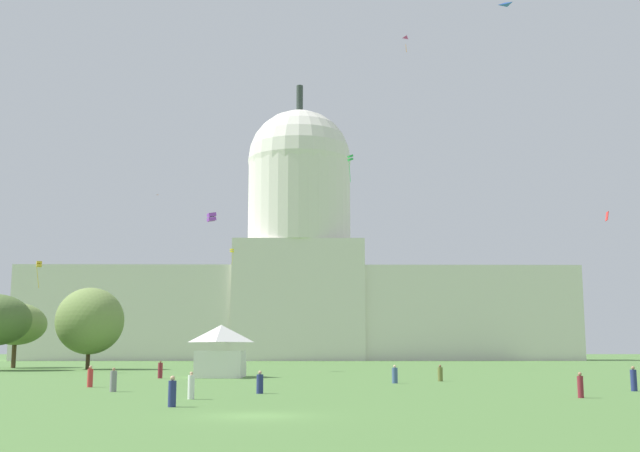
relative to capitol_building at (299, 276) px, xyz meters
name	(u,v)px	position (x,y,z in m)	size (l,w,h in m)	color
ground_plane	(256,416)	(0.46, -171.66, -21.99)	(800.00, 800.00, 0.00)	#4C7538
capitol_building	(299,276)	(0.00, 0.00, 0.00)	(142.20, 27.74, 74.35)	silver
event_tent	(221,351)	(-6.40, -124.37, -19.31)	(5.04, 6.34, 5.39)	white
tree_west_near	(16,324)	(-43.24, -82.69, -15.22)	(12.66, 13.06, 10.08)	#4C3823
tree_west_far	(90,321)	(-29.02, -92.46, -15.08)	(13.21, 12.28, 11.72)	#42301E
person_denim_edge_west	(395,375)	(10.15, -138.67, -21.30)	(0.64, 0.64, 1.55)	#3D5684
person_maroon_mid_right	(580,386)	(19.19, -159.08, -21.28)	(0.47, 0.47, 1.54)	maroon
person_purple_near_tent	(244,368)	(-4.55, -117.17, -21.25)	(0.57, 0.57, 1.63)	#703D93
person_olive_near_tree_east	(440,374)	(14.75, -134.50, -21.33)	(0.49, 0.49, 1.49)	olive
person_white_back_center	(191,387)	(-4.15, -160.04, -21.26)	(0.55, 0.55, 1.60)	silver
person_navy_deep_crowd	(260,383)	(-0.47, -154.25, -21.32)	(0.53, 0.53, 1.49)	navy
person_navy_near_tree_west	(634,380)	(25.51, -151.58, -21.20)	(0.57, 0.57, 1.73)	navy
person_grey_aisle_center	(113,381)	(-10.73, -151.83, -21.25)	(0.63, 0.63, 1.64)	gray
person_maroon_lawn_far_right	(160,370)	(-12.16, -126.96, -21.19)	(0.64, 0.64, 1.75)	maroon
person_navy_edge_east	(172,393)	(-4.20, -166.24, -21.28)	(0.56, 0.56, 1.57)	navy
person_red_front_left	(90,377)	(-14.13, -145.28, -21.24)	(0.54, 0.54, 1.65)	red
kite_pink_high	(156,196)	(-32.12, -31.88, 15.15)	(0.94, 1.28, 0.21)	pink
kite_magenta_high	(402,41)	(17.89, -85.22, 30.69)	(1.31, 1.51, 2.08)	#D1339E
kite_green_mid	(350,159)	(8.96, -91.05, 9.48)	(0.96, 0.93, 4.32)	green
kite_yellow_mid	(232,251)	(-15.47, -23.61, 3.70)	(0.98, 0.97, 3.84)	yellow
kite_gold_low	(39,265)	(-31.16, -108.68, -8.65)	(0.83, 0.84, 3.36)	gold
kite_red_low	(607,216)	(36.09, -121.02, -4.39)	(0.34, 0.68, 1.12)	red
kite_blue_high	(507,11)	(24.00, -127.77, 16.83)	(1.44, 1.32, 0.19)	blue
kite_violet_mid	(212,217)	(-10.50, -102.07, -1.41)	(1.42, 1.38, 1.25)	purple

